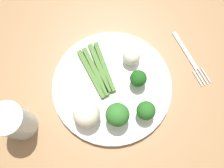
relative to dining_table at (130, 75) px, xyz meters
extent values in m
cube|color=tan|center=(0.00, 0.00, -0.66)|extent=(6.00, 6.00, 0.02)
cube|color=#9E754C|center=(0.00, 0.00, 0.08)|extent=(1.47, 0.90, 0.04)
cylinder|color=olive|center=(0.03, -0.50, -0.42)|extent=(0.04, 0.04, 0.45)
cylinder|color=olive|center=(0.37, -0.50, -0.42)|extent=(0.04, 0.04, 0.45)
cylinder|color=white|center=(0.07, 0.05, 0.10)|extent=(0.30, 0.30, 0.01)
cube|color=#47752D|center=(0.08, 0.00, 0.12)|extent=(0.02, 0.14, 0.01)
cube|color=#47752D|center=(0.09, 0.00, 0.12)|extent=(0.02, 0.14, 0.01)
cube|color=#47752D|center=(0.10, 0.01, 0.12)|extent=(0.03, 0.14, 0.01)
cube|color=#47752D|center=(0.12, 0.01, 0.12)|extent=(0.04, 0.14, 0.01)
cylinder|color=#609E3D|center=(0.09, 0.13, 0.12)|extent=(0.02, 0.02, 0.02)
sphere|color=#337A2D|center=(0.09, 0.13, 0.15)|extent=(0.05, 0.05, 0.05)
cylinder|color=#4C7F2B|center=(0.01, 0.06, 0.12)|extent=(0.01, 0.01, 0.01)
sphere|color=#1E5B1C|center=(0.01, 0.06, 0.14)|extent=(0.04, 0.04, 0.04)
cylinder|color=#568E33|center=(0.02, 0.14, 0.12)|extent=(0.02, 0.02, 0.02)
sphere|color=#286B23|center=(0.02, 0.14, 0.14)|extent=(0.04, 0.04, 0.04)
sphere|color=white|center=(0.15, 0.11, 0.14)|extent=(0.06, 0.06, 0.06)
sphere|color=white|center=(0.01, 0.00, 0.13)|extent=(0.04, 0.04, 0.04)
cube|color=silver|center=(-0.14, 0.01, 0.10)|extent=(0.03, 0.12, 0.00)
cube|color=silver|center=(-0.14, 0.09, 0.10)|extent=(0.01, 0.04, 0.00)
cube|color=silver|center=(-0.15, 0.09, 0.10)|extent=(0.01, 0.04, 0.00)
cube|color=silver|center=(-0.16, 0.09, 0.10)|extent=(0.01, 0.04, 0.00)
cube|color=silver|center=(-0.17, 0.09, 0.10)|extent=(0.01, 0.04, 0.00)
cylinder|color=silver|center=(0.31, 0.08, 0.15)|extent=(0.07, 0.07, 0.11)
camera|label=1|loc=(0.13, 0.22, 0.67)|focal=38.26mm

